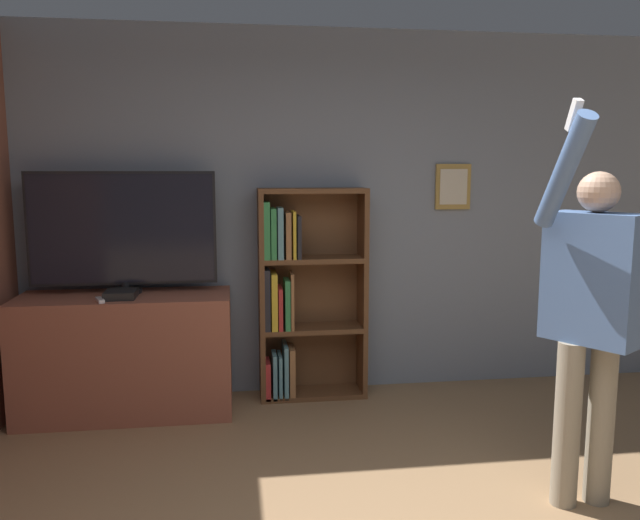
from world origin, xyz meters
The scene contains 7 objects.
wall_back centered at (0.00, 2.80, 1.35)m, with size 6.27×0.09×2.70m.
tv_ledge centered at (-1.36, 2.45, 0.42)m, with size 1.43×0.56×0.83m.
television centered at (-1.36, 2.53, 1.27)m, with size 1.26×0.22×0.84m.
game_console centered at (-1.36, 2.36, 0.86)m, with size 0.20×0.23×0.05m.
remote_loose centered at (-1.47, 2.26, 0.84)m, with size 0.09×0.14×0.02m.
bookshelf centered at (-0.13, 2.62, 0.77)m, with size 0.78×0.28×1.55m.
person centered at (1.11, 0.91, 1.01)m, with size 0.58×0.56×1.98m.
Camera 1 is at (-0.60, -1.85, 1.68)m, focal length 35.00 mm.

